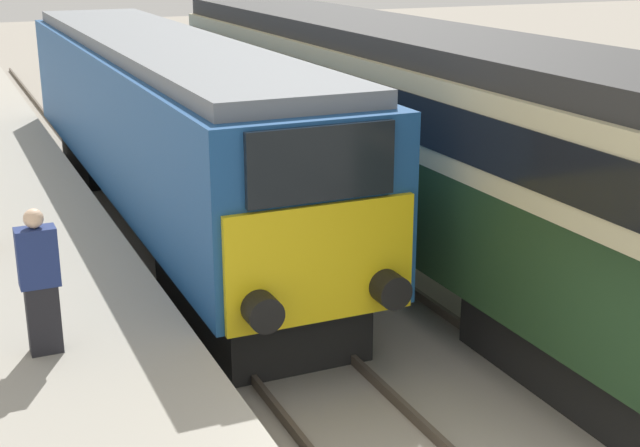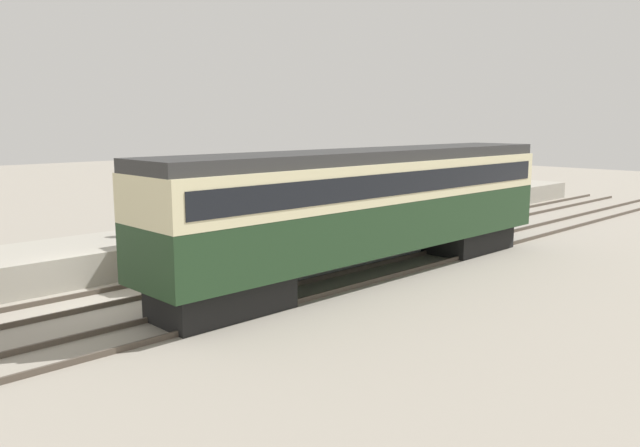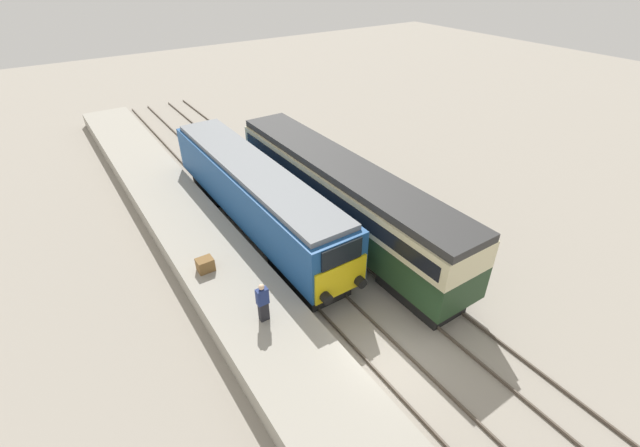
{
  "view_description": "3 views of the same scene",
  "coord_description": "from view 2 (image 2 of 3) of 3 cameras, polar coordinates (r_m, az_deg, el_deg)",
  "views": [
    {
      "loc": [
        -4.14,
        -6.17,
        5.53
      ],
      "look_at": [
        0.0,
        3.17,
        2.25
      ],
      "focal_mm": 50.0,
      "sensor_mm": 36.0,
      "label": 1
    },
    {
      "loc": [
        16.47,
        -7.26,
        4.99
      ],
      "look_at": [
        1.7,
        7.17,
        1.6
      ],
      "focal_mm": 35.0,
      "sensor_mm": 36.0,
      "label": 2
    },
    {
      "loc": [
        -7.95,
        -7.23,
        12.95
      ],
      "look_at": [
        1.7,
        7.17,
        1.6
      ],
      "focal_mm": 24.0,
      "sensor_mm": 36.0,
      "label": 3
    }
  ],
  "objects": [
    {
      "name": "platform_left",
      "position": [
        25.37,
        -6.56,
        -0.92
      ],
      "size": [
        3.5,
        50.0,
        1.01
      ],
      "color": "#9E998C",
      "rests_on": "ground_plane"
    },
    {
      "name": "locomotive",
      "position": [
        24.57,
        3.21,
        2.6
      ],
      "size": [
        2.7,
        15.67,
        3.75
      ],
      "color": "black",
      "rests_on": "ground_plane"
    },
    {
      "name": "ground_plane",
      "position": [
        18.67,
        -19.91,
        -6.74
      ],
      "size": [
        120.0,
        120.0,
        0.0
      ],
      "primitive_type": "plane",
      "color": "gray"
    },
    {
      "name": "rails_near_track",
      "position": [
        21.11,
        -7.48,
        -4.23
      ],
      "size": [
        1.51,
        60.0,
        0.14
      ],
      "color": "#4C4238",
      "rests_on": "ground_plane"
    },
    {
      "name": "luggage_crate",
      "position": [
        25.56,
        -8.28,
        0.95
      ],
      "size": [
        0.7,
        0.56,
        0.6
      ],
      "color": "brown",
      "rests_on": "platform_left"
    },
    {
      "name": "person_on_platform",
      "position": [
        22.71,
        -15.37,
        1.08
      ],
      "size": [
        0.44,
        0.26,
        1.71
      ],
      "color": "black",
      "rests_on": "platform_left"
    },
    {
      "name": "rails_far_track",
      "position": [
        18.58,
        -1.13,
        -6.03
      ],
      "size": [
        1.5,
        60.0,
        0.14
      ],
      "color": "#4C4238",
      "rests_on": "ground_plane"
    },
    {
      "name": "passenger_carriage",
      "position": [
        20.08,
        4.66,
        2.09
      ],
      "size": [
        2.75,
        16.1,
        4.11
      ],
      "color": "black",
      "rests_on": "ground_plane"
    }
  ]
}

